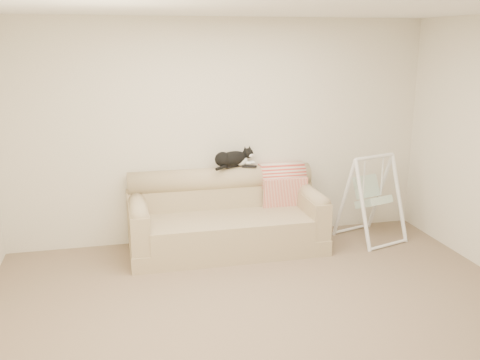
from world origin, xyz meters
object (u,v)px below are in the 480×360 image
at_px(tuxedo_cat, 233,158).
at_px(baby_swing, 371,197).
at_px(remote_b, 250,166).
at_px(sofa, 226,219).
at_px(remote_a, 233,166).

height_order(tuxedo_cat, baby_swing, tuxedo_cat).
relative_size(remote_b, tuxedo_cat, 0.32).
bearing_deg(sofa, remote_a, 61.08).
bearing_deg(remote_a, tuxedo_cat, -91.07).
xyz_separation_m(tuxedo_cat, baby_swing, (1.62, -0.34, -0.49)).
relative_size(remote_a, baby_swing, 0.18).
distance_m(sofa, remote_a, 0.63).
bearing_deg(tuxedo_cat, sofa, -121.27).
bearing_deg(remote_b, baby_swing, -12.56).
distance_m(remote_a, tuxedo_cat, 0.10).
xyz_separation_m(remote_a, remote_b, (0.19, -0.04, -0.00)).
xyz_separation_m(sofa, remote_a, (0.14, 0.25, 0.56)).
relative_size(remote_a, remote_b, 1.04).
height_order(sofa, remote_a, remote_a).
relative_size(sofa, tuxedo_cat, 4.04).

